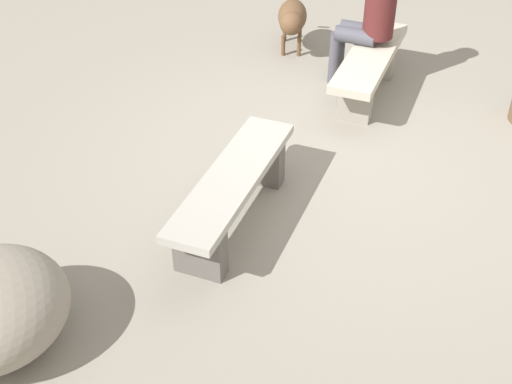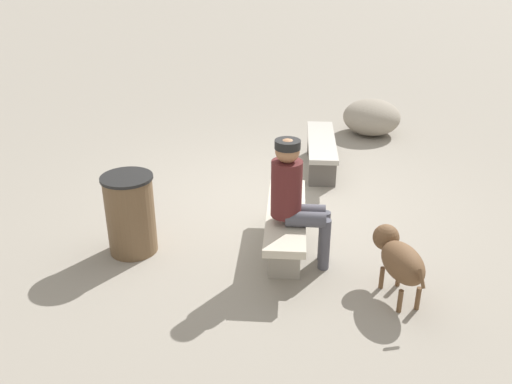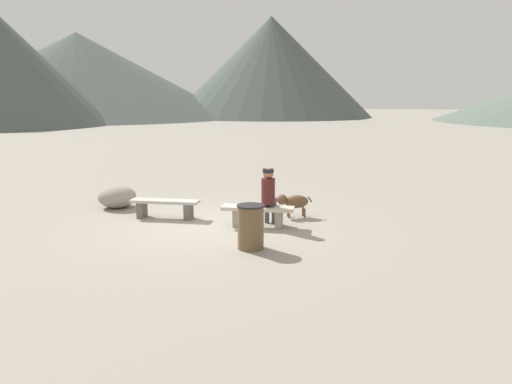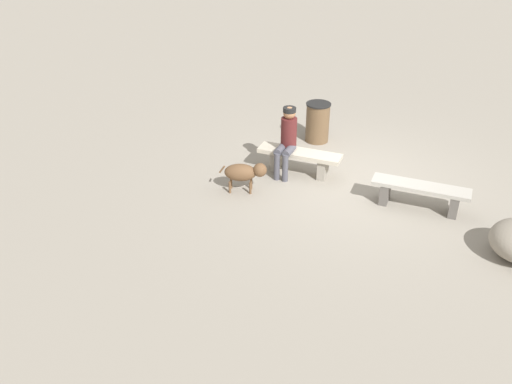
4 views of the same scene
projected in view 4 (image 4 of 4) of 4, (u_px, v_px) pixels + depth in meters
ground at (355, 182)px, 10.34m from camera, size 210.00×210.00×0.06m
bench_left at (420, 192)px, 9.34m from camera, size 1.66×0.61×0.44m
bench_right at (299, 158)px, 10.42m from camera, size 1.61×0.62×0.46m
seated_person at (287, 137)px, 10.21m from camera, size 0.36×0.60×1.31m
dog at (244, 172)px, 9.79m from camera, size 0.79×0.54×0.56m
trash_bin at (318, 122)px, 11.68m from camera, size 0.52×0.52×0.84m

